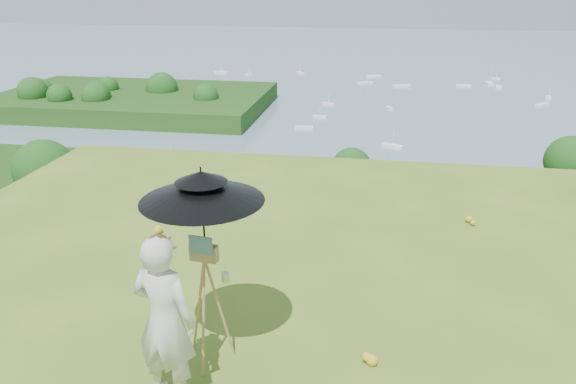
# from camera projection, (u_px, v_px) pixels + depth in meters

# --- Properties ---
(ground) EXTENTS (14.00, 14.00, 0.00)m
(ground) POSITION_uv_depth(u_px,v_px,m) (374.00, 366.00, 5.70)
(ground) COLOR #567320
(ground) RESTS_ON ground
(forest_slope) EXTENTS (140.00, 56.00, 22.00)m
(forest_slope) POSITION_uv_depth(u_px,v_px,m) (366.00, 383.00, 48.30)
(forest_slope) COLOR #18360E
(forest_slope) RESTS_ON bay_water
(shoreline_tier) EXTENTS (170.00, 28.00, 8.00)m
(shoreline_tier) POSITION_uv_depth(u_px,v_px,m) (374.00, 249.00, 87.63)
(shoreline_tier) COLOR #73675C
(shoreline_tier) RESTS_ON bay_water
(bay_water) EXTENTS (700.00, 700.00, 0.00)m
(bay_water) POSITION_uv_depth(u_px,v_px,m) (384.00, 72.00, 238.84)
(bay_water) COLOR slate
(bay_water) RESTS_ON ground
(peninsula) EXTENTS (90.00, 60.00, 12.00)m
(peninsula) POSITION_uv_depth(u_px,v_px,m) (133.00, 92.00, 170.47)
(peninsula) COLOR #18360E
(peninsula) RESTS_ON bay_water
(slope_trees) EXTENTS (110.00, 50.00, 6.00)m
(slope_trees) POSITION_uv_depth(u_px,v_px,m) (375.00, 236.00, 43.29)
(slope_trees) COLOR #1A4815
(slope_trees) RESTS_ON forest_slope
(harbor_town) EXTENTS (110.00, 22.00, 5.00)m
(harbor_town) POSITION_uv_depth(u_px,v_px,m) (376.00, 211.00, 85.31)
(harbor_town) COLOR beige
(harbor_town) RESTS_ON shoreline_tier
(moored_boats) EXTENTS (140.00, 140.00, 0.70)m
(moored_boats) POSITION_uv_depth(u_px,v_px,m) (339.00, 111.00, 167.92)
(moored_boats) COLOR white
(moored_boats) RESTS_ON bay_water
(wildflowers) EXTENTS (10.00, 10.50, 0.12)m
(wildflowers) POSITION_uv_depth(u_px,v_px,m) (375.00, 347.00, 5.91)
(wildflowers) COLOR yellow
(wildflowers) RESTS_ON ground
(painter) EXTENTS (0.68, 0.52, 1.68)m
(painter) POSITION_uv_depth(u_px,v_px,m) (165.00, 320.00, 5.00)
(painter) COLOR beige
(painter) RESTS_ON ground
(field_easel) EXTENTS (0.61, 0.61, 1.43)m
(field_easel) POSITION_uv_depth(u_px,v_px,m) (207.00, 300.00, 5.54)
(field_easel) COLOR #9E6E42
(field_easel) RESTS_ON ground
(sun_umbrella) EXTENTS (1.35, 1.35, 0.91)m
(sun_umbrella) POSITION_uv_depth(u_px,v_px,m) (203.00, 213.00, 5.24)
(sun_umbrella) COLOR black
(sun_umbrella) RESTS_ON field_easel
(painter_cap) EXTENTS (0.23, 0.26, 0.10)m
(painter_cap) POSITION_uv_depth(u_px,v_px,m) (157.00, 240.00, 4.72)
(painter_cap) COLOR #C46B6B
(painter_cap) RESTS_ON painter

